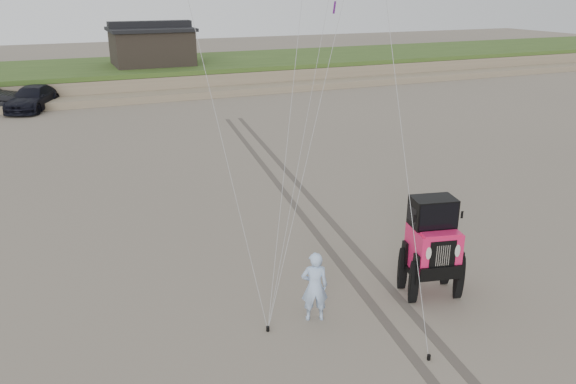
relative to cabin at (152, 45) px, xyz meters
name	(u,v)px	position (x,y,z in m)	size (l,w,h in m)	color
ground	(374,334)	(-2.00, -37.00, -3.24)	(160.00, 160.00, 0.00)	#6B6054
dune_ridge	(128,76)	(-2.00, 0.50, -2.42)	(160.00, 14.25, 1.73)	#7A6B54
cabin	(152,45)	(0.00, 0.00, 0.00)	(6.40, 5.40, 3.35)	black
truck_c	(32,98)	(-9.06, -6.40, -2.48)	(2.11, 5.19, 1.51)	black
jeep	(432,258)	(0.28, -35.98, -2.20)	(2.40, 5.56, 2.07)	#E51C57
man	(315,286)	(-2.98, -35.88, -2.36)	(0.64, 0.42, 1.76)	#87A4D1
stake_main	(268,329)	(-4.19, -35.92, -3.18)	(0.08, 0.08, 0.12)	black
stake_aux	(429,357)	(-1.42, -38.28, -3.18)	(0.08, 0.08, 0.12)	black
tire_tracks	(306,205)	(0.00, -29.00, -3.23)	(5.22, 29.74, 0.01)	#4C443D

